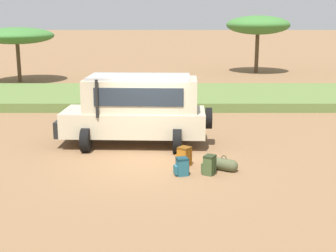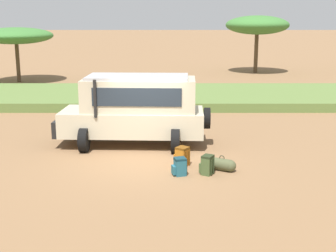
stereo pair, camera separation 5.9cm
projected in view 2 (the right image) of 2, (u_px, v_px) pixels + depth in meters
The scene contains 9 objects.
ground_plane at pixel (147, 162), 14.46m from camera, with size 320.00×320.00×0.00m, color olive.
grass_bank at pixel (156, 96), 25.31m from camera, with size 120.00×7.00×0.44m.
safari_vehicle at pixel (136, 108), 16.20m from camera, with size 5.39×2.87×2.44m.
backpack_beside_front_wheel at pixel (207, 165), 13.29m from camera, with size 0.45×0.44×0.56m.
backpack_cluster_center at pixel (182, 156), 14.11m from camera, with size 0.51×0.49×0.57m.
backpack_near_rear_wheel at pixel (180, 167), 13.23m from camera, with size 0.46×0.40×0.51m.
duffel_bag_low_black_case at pixel (222, 164), 13.67m from camera, with size 0.80×0.62×0.46m.
acacia_tree_far_left at pixel (16, 36), 31.85m from camera, with size 4.98×5.46×3.73m.
acacia_tree_left_mid at pixel (257, 25), 37.15m from camera, with size 5.01×5.28×4.54m.
Camera 2 is at (0.66, -13.83, 4.36)m, focal length 50.00 mm.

